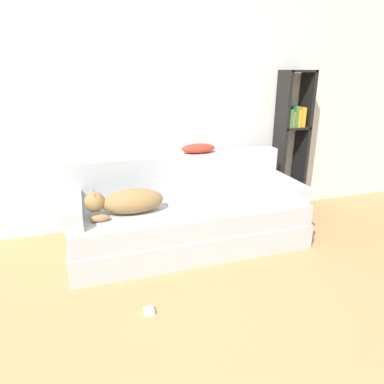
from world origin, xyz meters
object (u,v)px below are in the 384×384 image
at_px(throw_pillow, 198,148).
at_px(couch, 189,225).
at_px(bookshelf, 292,136).
at_px(power_adapter, 149,311).
at_px(laptop, 188,205).
at_px(dog, 126,201).

bearing_deg(throw_pillow, couch, -120.65).
xyz_separation_m(throw_pillow, bookshelf, (1.18, 0.15, 0.04)).
bearing_deg(couch, throw_pillow, 59.35).
distance_m(throw_pillow, power_adapter, 1.68).
bearing_deg(couch, laptop, -123.28).
distance_m(dog, bookshelf, 2.08).
bearing_deg(laptop, throw_pillow, 59.34).
bearing_deg(power_adapter, throw_pillow, 57.61).
bearing_deg(dog, laptop, 1.65).
bearing_deg(dog, couch, 5.09).
relative_size(couch, dog, 3.25).
height_order(bookshelf, power_adapter, bookshelf).
xyz_separation_m(couch, bookshelf, (1.39, 0.51, 0.69)).
xyz_separation_m(couch, laptop, (-0.02, -0.04, 0.23)).
bearing_deg(couch, power_adapter, -123.08).
height_order(dog, laptop, dog).
height_order(couch, bookshelf, bookshelf).
bearing_deg(throw_pillow, dog, -152.82).
distance_m(couch, laptop, 0.23).
relative_size(couch, bookshelf, 1.36).
relative_size(laptop, power_adapter, 5.10).
bearing_deg(throw_pillow, bookshelf, 7.45).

